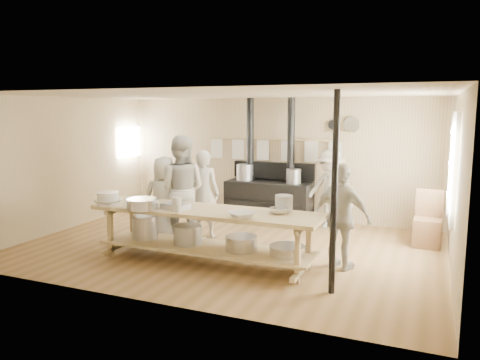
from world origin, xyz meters
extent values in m
plane|color=brown|center=(0.00, 0.00, 0.00)|extent=(7.00, 7.00, 0.00)
plane|color=tan|center=(0.00, 2.50, 1.30)|extent=(7.00, 0.00, 7.00)
plane|color=tan|center=(0.00, -2.50, 1.30)|extent=(7.00, 0.00, 7.00)
plane|color=tan|center=(-3.50, 0.00, 1.30)|extent=(0.00, 5.00, 5.00)
plane|color=tan|center=(3.50, 0.00, 1.30)|extent=(0.00, 5.00, 5.00)
plane|color=tan|center=(0.00, 0.00, 2.60)|extent=(7.00, 7.00, 0.00)
cube|color=beige|center=(3.47, 0.60, 1.50)|extent=(0.06, 1.35, 1.65)
plane|color=white|center=(3.43, 0.60, 1.50)|extent=(0.00, 1.50, 1.50)
cube|color=beige|center=(3.42, 0.60, 1.50)|extent=(0.02, 0.03, 1.50)
plane|color=white|center=(-3.45, 2.00, 1.60)|extent=(0.00, 0.90, 0.90)
cube|color=black|center=(0.00, 2.10, 0.42)|extent=(1.80, 0.70, 0.85)
cube|color=black|center=(0.00, 2.10, 0.05)|extent=(1.90, 0.75, 0.10)
cube|color=black|center=(0.00, 2.40, 1.05)|extent=(1.80, 0.12, 0.35)
cylinder|color=black|center=(-0.45, 2.15, 1.73)|extent=(0.15, 0.15, 1.75)
cylinder|color=black|center=(0.45, 2.15, 1.73)|extent=(0.15, 0.15, 1.75)
cylinder|color=#B2B2B7|center=(-0.55, 2.10, 1.02)|extent=(0.36, 0.36, 0.34)
cylinder|color=gray|center=(0.55, 2.05, 1.00)|extent=(0.30, 0.30, 0.30)
cylinder|color=tan|center=(0.00, 2.40, 1.72)|extent=(3.00, 0.04, 0.04)
cube|color=silver|center=(-1.35, 2.40, 1.50)|extent=(0.28, 0.01, 0.46)
cube|color=silver|center=(-0.81, 2.40, 1.50)|extent=(0.28, 0.01, 0.46)
cube|color=silver|center=(-0.27, 2.40, 1.50)|extent=(0.28, 0.01, 0.46)
cube|color=silver|center=(0.27, 2.40, 1.50)|extent=(0.28, 0.01, 0.46)
cube|color=silver|center=(0.81, 2.40, 1.50)|extent=(0.28, 0.01, 0.46)
cube|color=silver|center=(1.35, 2.40, 1.50)|extent=(0.28, 0.01, 0.46)
cube|color=tan|center=(1.40, 2.42, 1.90)|extent=(0.50, 0.14, 0.03)
cylinder|color=black|center=(1.25, 2.44, 2.05)|extent=(0.20, 0.04, 0.20)
cylinder|color=silver|center=(1.62, 2.44, 2.05)|extent=(0.32, 0.03, 0.32)
cube|color=tan|center=(0.00, -0.90, 0.82)|extent=(3.60, 0.90, 0.06)
cube|color=tan|center=(0.00, -0.90, 0.25)|extent=(3.40, 0.80, 0.04)
cube|color=tan|center=(0.00, -0.90, 0.20)|extent=(3.30, 0.06, 0.06)
cube|color=tan|center=(-1.55, -1.20, 0.42)|extent=(0.07, 0.07, 0.85)
cube|color=tan|center=(-1.55, -0.60, 0.42)|extent=(0.07, 0.07, 0.85)
cube|color=tan|center=(1.55, -1.20, 0.42)|extent=(0.07, 0.07, 0.85)
cube|color=tan|center=(1.55, -0.60, 0.42)|extent=(0.07, 0.07, 0.85)
cylinder|color=#B2B2B7|center=(-1.10, -0.90, 0.46)|extent=(0.40, 0.40, 0.38)
cylinder|color=gray|center=(-0.30, -0.90, 0.42)|extent=(0.44, 0.44, 0.30)
cylinder|color=silver|center=(0.60, -0.90, 0.38)|extent=(0.48, 0.48, 0.22)
cylinder|color=silver|center=(1.30, -0.90, 0.34)|extent=(0.52, 0.52, 0.14)
cylinder|color=black|center=(2.05, -1.35, 1.30)|extent=(0.08, 0.08, 2.60)
imported|color=#B6B3A1|center=(-0.71, 0.45, 0.82)|extent=(0.66, 0.50, 1.63)
imported|color=#B6B3A1|center=(-0.92, -0.03, 0.96)|extent=(1.09, 0.94, 1.91)
imported|color=#B6B3A1|center=(-1.17, -0.16, 0.77)|extent=(0.89, 0.77, 1.55)
imported|color=#B6B3A1|center=(1.98, -0.37, 0.79)|extent=(1.00, 0.67, 1.58)
imported|color=#B6B3A1|center=(1.32, 1.95, 0.79)|extent=(1.14, 0.83, 1.58)
cube|color=brown|center=(3.15, 1.37, 0.24)|extent=(0.47, 0.47, 0.49)
cube|color=brown|center=(3.16, 1.57, 0.70)|extent=(0.46, 0.06, 0.54)
imported|color=white|center=(-1.55, -1.23, 0.90)|extent=(0.44, 0.44, 0.09)
imported|color=silver|center=(-0.90, -1.23, 0.90)|extent=(0.44, 0.44, 0.11)
imported|color=white|center=(0.74, -1.23, 0.89)|extent=(0.50, 0.50, 0.09)
imported|color=silver|center=(1.14, -0.78, 0.89)|extent=(0.40, 0.40, 0.09)
cube|color=#B2B2B7|center=(-0.42, -1.06, 0.89)|extent=(0.46, 0.35, 0.09)
cylinder|color=silver|center=(-0.89, -1.23, 0.93)|extent=(0.65, 0.65, 0.16)
cylinder|color=gray|center=(1.15, -0.57, 0.97)|extent=(0.27, 0.27, 0.24)
cylinder|color=white|center=(-1.55, -1.23, 0.96)|extent=(0.38, 0.38, 0.21)
cylinder|color=white|center=(-0.30, -1.23, 0.96)|extent=(0.16, 0.16, 0.22)
camera|label=1|loc=(3.17, -7.14, 2.35)|focal=35.00mm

